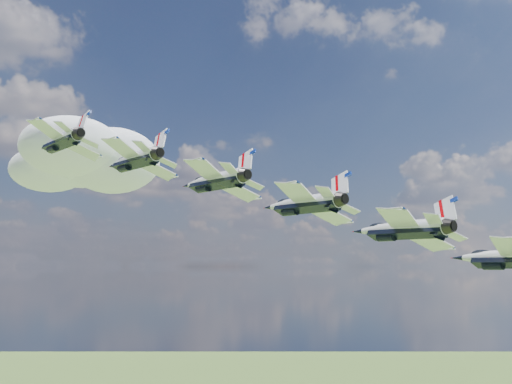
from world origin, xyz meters
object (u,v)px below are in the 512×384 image
jet_0 (60,141)px  jet_5 (508,257)px  jet_1 (133,160)px  jet_4 (399,229)px  jet_2 (213,181)px  jet_3 (301,204)px

jet_0 → jet_5: size_ratio=1.00×
jet_1 → jet_4: (22.08, -25.11, -9.50)m
jet_4 → jet_5: size_ratio=1.00×
jet_0 → jet_4: 46.35m
jet_0 → jet_2: 23.18m
jet_0 → jet_3: bearing=-56.2°
jet_2 → jet_5: jet_2 is taller
jet_0 → jet_3: (22.08, -25.11, -9.50)m
jet_0 → jet_2: (14.72, -16.74, -6.34)m
jet_0 → jet_4: (29.45, -33.48, -12.67)m
jet_0 → jet_1: size_ratio=1.00×
jet_2 → jet_4: (14.72, -16.74, -6.34)m
jet_0 → jet_1: jet_0 is taller
jet_2 → jet_3: jet_2 is taller
jet_1 → jet_2: (7.36, -8.37, -3.17)m
jet_3 → jet_5: 23.18m
jet_2 → jet_5: size_ratio=1.00×
jet_2 → jet_4: jet_2 is taller
jet_3 → jet_4: jet_3 is taller
jet_2 → jet_4: size_ratio=1.00×
jet_1 → jet_5: 46.35m
jet_2 → jet_3: bearing=-56.2°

